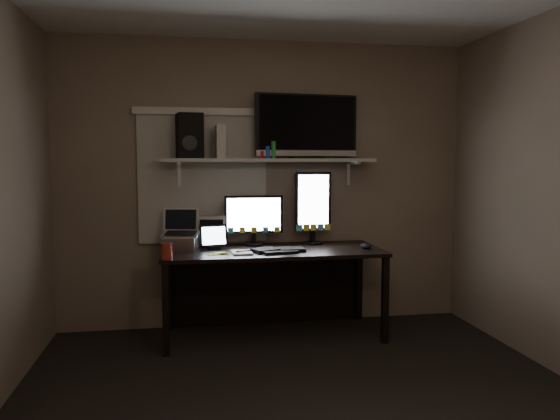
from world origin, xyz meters
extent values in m
plane|color=black|center=(0.00, 0.00, 0.00)|extent=(3.60, 3.60, 0.00)
plane|color=#675C4A|center=(0.00, 1.80, 1.25)|extent=(3.60, 0.00, 3.60)
cube|color=beige|center=(-0.55, 1.79, 1.30)|extent=(1.10, 0.02, 1.10)
cube|color=black|center=(0.00, 1.43, 0.71)|extent=(1.80, 0.75, 0.03)
cube|color=black|center=(0.00, 1.78, 0.35)|extent=(1.80, 0.02, 0.70)
cube|color=black|center=(-0.86, 1.09, 0.35)|extent=(0.05, 0.05, 0.70)
cube|color=black|center=(0.86, 1.09, 0.35)|extent=(0.05, 0.05, 0.70)
cube|color=black|center=(-0.86, 1.76, 0.35)|extent=(0.05, 0.05, 0.70)
cube|color=black|center=(0.86, 1.76, 0.35)|extent=(0.05, 0.05, 0.70)
cube|color=#A4A49F|center=(0.00, 1.62, 1.46)|extent=(1.80, 0.35, 0.03)
cube|color=black|center=(-0.12, 1.66, 0.95)|extent=(0.50, 0.07, 0.44)
cube|color=black|center=(0.40, 1.65, 1.05)|extent=(0.33, 0.08, 0.65)
cube|color=black|center=(0.04, 1.32, 0.74)|extent=(0.45, 0.25, 0.03)
ellipsoid|color=black|center=(0.77, 1.33, 0.75)|extent=(0.10, 0.13, 0.04)
cube|color=beige|center=(-0.27, 1.28, 0.74)|extent=(0.16, 0.22, 0.01)
cube|color=black|center=(-0.48, 1.50, 0.83)|extent=(0.25, 0.14, 0.21)
cube|color=black|center=(-0.48, 1.67, 0.85)|extent=(0.20, 0.11, 0.25)
cube|color=silver|center=(-0.74, 1.51, 0.90)|extent=(0.34, 0.29, 0.33)
cylinder|color=maroon|center=(-0.84, 1.11, 0.79)|extent=(0.10, 0.10, 0.12)
cube|color=black|center=(0.34, 1.67, 1.75)|extent=(0.93, 0.28, 0.55)
cube|color=beige|center=(-0.41, 1.62, 1.62)|extent=(0.08, 0.23, 0.28)
cube|color=black|center=(-0.66, 1.62, 1.66)|extent=(0.23, 0.27, 0.37)
camera|label=1|loc=(-0.70, -2.98, 1.47)|focal=35.00mm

